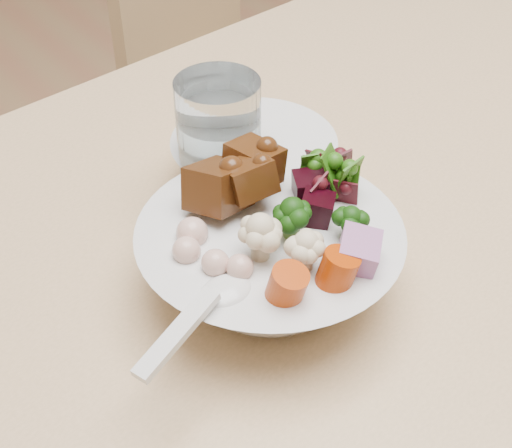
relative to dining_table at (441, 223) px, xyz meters
name	(u,v)px	position (x,y,z in m)	size (l,w,h in m)	color
dining_table	(441,223)	(0.00, 0.00, 0.00)	(1.58, 1.00, 0.70)	tan
chair_far	(229,90)	(0.17, 0.65, -0.19)	(0.47, 0.47, 0.79)	tan
food_bowl	(270,253)	(-0.26, -0.02, 0.11)	(0.22, 0.22, 0.12)	silver
soup_spoon	(214,302)	(-0.34, -0.06, 0.14)	(0.12, 0.06, 0.02)	silver
water_glass	(220,151)	(-0.22, 0.10, 0.13)	(0.08, 0.08, 0.13)	silver
side_bowl	(254,163)	(-0.18, 0.10, 0.10)	(0.16, 0.16, 0.05)	silver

